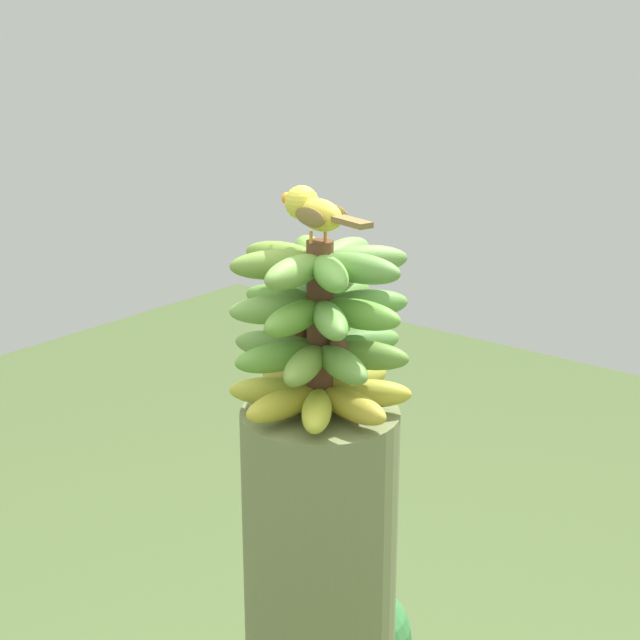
% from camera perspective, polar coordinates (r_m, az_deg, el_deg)
% --- Properties ---
extents(banana_bunch, '(0.28, 0.28, 0.27)m').
position_cam_1_polar(banana_bunch, '(1.44, -0.00, -0.51)').
color(banana_bunch, brown).
rests_on(banana_bunch, banana_tree).
extents(perched_bird, '(0.08, 0.19, 0.08)m').
position_cam_1_polar(perched_bird, '(1.39, -0.34, 6.47)').
color(perched_bird, '#C68933').
rests_on(perched_bird, banana_bunch).
extents(tropical_shrub, '(0.31, 0.31, 0.42)m').
position_cam_1_polar(tropical_shrub, '(2.85, 2.22, -18.14)').
color(tropical_shrub, brown).
rests_on(tropical_shrub, ground).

